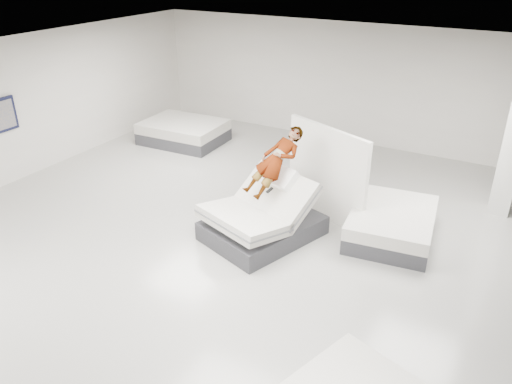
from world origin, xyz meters
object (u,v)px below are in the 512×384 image
hero_bed (262,219)px  remote (270,190)px  divider_panel (326,173)px  flat_bed_right_far (392,224)px  person (275,173)px  flat_bed_left_far (184,132)px

hero_bed → remote: size_ratio=17.19×
divider_panel → flat_bed_right_far: bearing=17.1°
person → flat_bed_right_far: size_ratio=0.72×
hero_bed → remote: hero_bed is taller
divider_panel → hero_bed: bearing=-93.3°
remote → divider_panel: (0.49, 1.45, -0.13)m
flat_bed_right_far → flat_bed_left_far: (-6.44, 2.20, 0.03)m
divider_panel → flat_bed_right_far: 1.58m
hero_bed → flat_bed_right_far: (2.11, 1.20, -0.12)m
remote → flat_bed_right_far: size_ratio=0.07×
flat_bed_left_far → hero_bed: bearing=-38.1°
remote → divider_panel: divider_panel is taller
flat_bed_left_far → person: bearing=-34.8°
flat_bed_right_far → flat_bed_left_far: size_ratio=0.96×
flat_bed_right_far → flat_bed_left_far: flat_bed_left_far is taller
person → remote: size_ratio=10.82×
divider_panel → flat_bed_left_far: bearing=-178.6°
person → divider_panel: size_ratio=0.74×
person → remote: 0.44m
flat_bed_right_far → person: bearing=-156.1°
flat_bed_right_far → flat_bed_left_far: 6.80m
person → divider_panel: 1.23m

